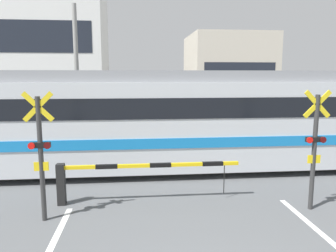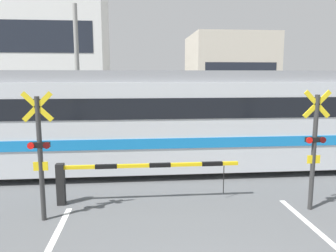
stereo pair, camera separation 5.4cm
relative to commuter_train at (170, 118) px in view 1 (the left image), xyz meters
The scene contains 10 objects.
rail_track_near 1.95m from the commuter_train, 97.97° to the right, with size 50.00×0.10×0.08m.
rail_track_far 1.95m from the commuter_train, 97.97° to the left, with size 50.00×0.10×0.08m.
commuter_train is the anchor object (origin of this frame).
crossing_barrier_near 3.61m from the commuter_train, 120.64° to the right, with size 4.74×0.20×1.08m.
crossing_barrier_far 3.64m from the commuter_train, 63.35° to the left, with size 4.74×0.20×1.08m.
crossing_signal_left 5.11m from the commuter_train, 130.59° to the right, with size 0.68×0.15×2.96m.
crossing_signal_right 4.98m from the commuter_train, 51.17° to the right, with size 0.68×0.15×2.96m.
building_left_of_street 17.42m from the commuter_train, 115.07° to the left, with size 7.52×6.59×10.73m.
building_right_of_street 16.80m from the commuter_train, 67.45° to the left, with size 6.30×6.59×6.52m.
utility_pole_streetside 7.10m from the commuter_train, 125.96° to the left, with size 0.22×0.22×6.74m.
Camera 1 is at (-1.10, -3.16, 3.31)m, focal length 35.00 mm.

